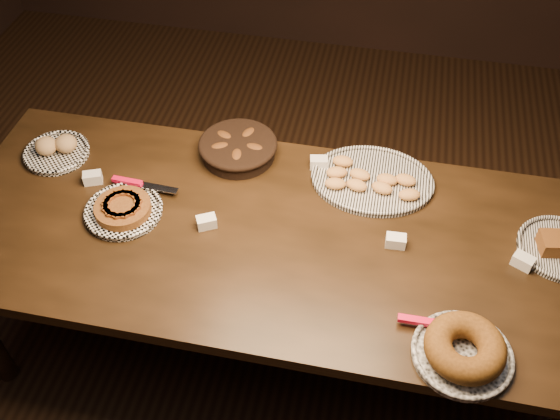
% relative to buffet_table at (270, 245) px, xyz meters
% --- Properties ---
extents(ground, '(5.00, 5.00, 0.00)m').
position_rel_buffet_table_xyz_m(ground, '(0.00, 0.00, -0.68)').
color(ground, black).
rests_on(ground, ground).
extents(buffet_table, '(2.40, 1.00, 0.75)m').
position_rel_buffet_table_xyz_m(buffet_table, '(0.00, 0.00, 0.00)').
color(buffet_table, black).
rests_on(buffet_table, ground).
extents(apple_tart_plate, '(0.31, 0.30, 0.06)m').
position_rel_buffet_table_xyz_m(apple_tart_plate, '(-0.55, -0.02, 0.10)').
color(apple_tart_plate, white).
rests_on(apple_tart_plate, buffet_table).
extents(madeleine_platter, '(0.47, 0.38, 0.05)m').
position_rel_buffet_table_xyz_m(madeleine_platter, '(0.33, 0.33, 0.09)').
color(madeleine_platter, black).
rests_on(madeleine_platter, buffet_table).
extents(bundt_cake_plate, '(0.37, 0.33, 0.10)m').
position_rel_buffet_table_xyz_m(bundt_cake_plate, '(0.68, -0.38, 0.11)').
color(bundt_cake_plate, black).
rests_on(bundt_cake_plate, buffet_table).
extents(croissant_basket, '(0.32, 0.32, 0.08)m').
position_rel_buffet_table_xyz_m(croissant_basket, '(-0.21, 0.38, 0.12)').
color(croissant_basket, black).
rests_on(croissant_basket, buffet_table).
extents(bread_roll_plate, '(0.27, 0.27, 0.08)m').
position_rel_buffet_table_xyz_m(bread_roll_plate, '(-0.94, 0.24, 0.10)').
color(bread_roll_plate, white).
rests_on(bread_roll_plate, buffet_table).
extents(tent_cards, '(1.70, 0.46, 0.04)m').
position_rel_buffet_table_xyz_m(tent_cards, '(0.10, 0.11, 0.10)').
color(tent_cards, white).
rests_on(tent_cards, buffet_table).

